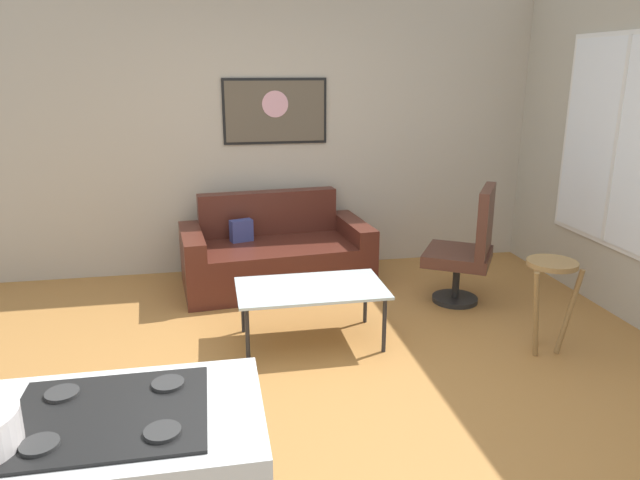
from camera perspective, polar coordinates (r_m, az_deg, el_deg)
The scene contains 8 objects.
ground at distance 3.84m, azimuth -0.33°, elevation -14.32°, with size 6.40×6.40×0.04m, color #A67037.
back_wall at distance 5.73m, azimuth -4.81°, elevation 10.90°, with size 6.40×0.05×2.80m, color #B2A795.
couch at distance 5.43m, azimuth -4.37°, elevation -1.56°, with size 1.75×1.01×0.82m.
coffee_table at distance 4.24m, azimuth -0.89°, elevation -4.97°, with size 1.06×0.61×0.43m.
armchair at distance 5.07m, azimuth 14.20°, elevation -0.69°, with size 0.74×0.75×1.01m.
bar_stool at distance 4.34m, azimuth 21.45°, elevation -3.76°, with size 0.39×0.38×0.68m.
wall_painting at distance 5.68m, azimuth -4.38°, elevation 12.36°, with size 0.98×0.03×0.61m.
window at distance 5.26m, azimuth 26.90°, elevation 8.45°, with size 0.03×1.42×1.69m.
Camera 1 is at (-0.59, -3.25, 1.94)m, focal length 32.96 mm.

